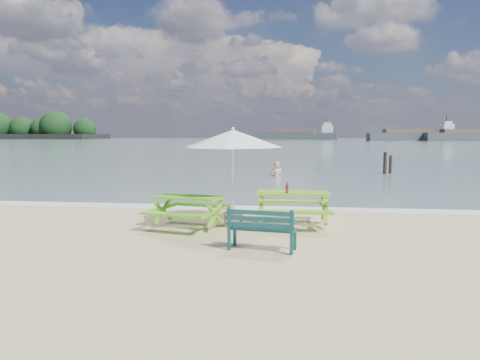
# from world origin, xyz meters

# --- Properties ---
(sea) EXTENTS (300.00, 300.00, 0.00)m
(sea) POSITION_xyz_m (0.00, 85.00, 0.00)
(sea) COLOR slate
(sea) RESTS_ON ground
(foam_strip) EXTENTS (22.00, 0.90, 0.01)m
(foam_strip) POSITION_xyz_m (0.00, 4.60, 0.01)
(foam_strip) COLOR silver
(foam_strip) RESTS_ON ground
(picnic_table_left) EXTENTS (1.95, 2.08, 0.75)m
(picnic_table_left) POSITION_xyz_m (-1.18, 1.64, 0.36)
(picnic_table_left) COLOR #5FB61B
(picnic_table_left) RESTS_ON ground
(picnic_table_right) EXTENTS (1.79, 1.97, 0.81)m
(picnic_table_right) POSITION_xyz_m (1.23, 2.20, 0.39)
(picnic_table_right) COLOR #65A218
(picnic_table_right) RESTS_ON ground
(park_bench) EXTENTS (1.34, 0.64, 0.79)m
(park_bench) POSITION_xyz_m (0.68, -0.20, 0.24)
(park_bench) COLOR #0E383C
(park_bench) RESTS_ON ground
(side_table) EXTENTS (0.54, 0.54, 0.30)m
(side_table) POSITION_xyz_m (-0.18, 2.01, 0.16)
(side_table) COLOR brown
(side_table) RESTS_ON ground
(patio_umbrella) EXTENTS (2.70, 2.70, 2.29)m
(patio_umbrella) POSITION_xyz_m (-0.18, 2.01, 2.08)
(patio_umbrella) COLOR silver
(patio_umbrella) RESTS_ON ground
(beer_bottle) EXTENTS (0.07, 0.07, 0.27)m
(beer_bottle) POSITION_xyz_m (1.10, 1.96, 0.90)
(beer_bottle) COLOR brown
(beer_bottle) RESTS_ON picnic_table_right
(swimmer) EXTENTS (0.73, 0.54, 1.84)m
(swimmer) POSITION_xyz_m (0.27, 14.84, -0.17)
(swimmer) COLOR tan
(swimmer) RESTS_ON ground
(mooring_pilings) EXTENTS (0.58, 0.78, 1.37)m
(mooring_pilings) POSITION_xyz_m (6.14, 17.09, 0.44)
(mooring_pilings) COLOR black
(mooring_pilings) RESTS_ON ground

